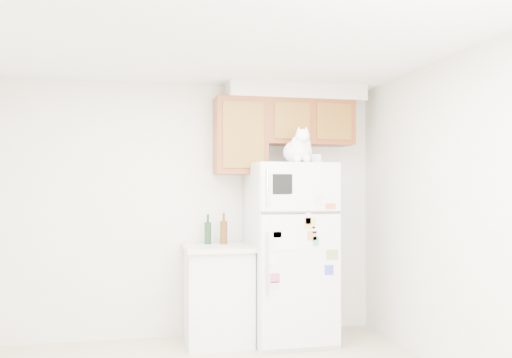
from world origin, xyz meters
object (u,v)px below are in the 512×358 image
object	(u,v)px
storage_box_front	(312,159)
refrigerator	(290,252)
base_counter	(218,294)
bottle_green	(208,229)
bottle_amber	(224,228)
cat	(299,150)
storage_box_back	(305,160)

from	to	relation	value
storage_box_front	refrigerator	bearing A→B (deg)	-177.03
refrigerator	base_counter	xyz separation A→B (m)	(-0.69, 0.07, -0.39)
storage_box_front	bottle_green	bearing A→B (deg)	172.98
bottle_amber	refrigerator	bearing A→B (deg)	-19.06
cat	refrigerator	bearing A→B (deg)	104.91
storage_box_back	storage_box_front	distance (m)	0.18
storage_box_back	storage_box_front	xyz separation A→B (m)	(0.02, -0.18, -0.01)
bottle_amber	bottle_green	bearing A→B (deg)	170.11
base_counter	storage_box_back	distance (m)	1.57
refrigerator	storage_box_back	bearing A→B (deg)	39.82
storage_box_back	storage_box_front	bearing A→B (deg)	-99.57
cat	base_counter	bearing A→B (deg)	162.77
refrigerator	storage_box_front	distance (m)	0.92
base_counter	storage_box_front	bearing A→B (deg)	-5.74
base_counter	storage_box_back	bearing A→B (deg)	5.84
cat	storage_box_back	world-z (taller)	cat
cat	storage_box_front	distance (m)	0.24
cat	storage_box_back	bearing A→B (deg)	63.76
refrigerator	base_counter	size ratio (longest dim) A/B	1.85
storage_box_back	bottle_green	world-z (taller)	storage_box_back
cat	storage_box_back	size ratio (longest dim) A/B	2.65
storage_box_front	cat	bearing A→B (deg)	-134.93
cat	bottle_amber	xyz separation A→B (m)	(-0.65, 0.36, -0.75)
base_counter	refrigerator	bearing A→B (deg)	-6.09
refrigerator	cat	bearing A→B (deg)	-75.09
storage_box_front	base_counter	bearing A→B (deg)	-178.16
storage_box_back	bottle_amber	bearing A→B (deg)	160.76
storage_box_back	bottle_amber	xyz separation A→B (m)	(-0.81, 0.05, -0.68)
storage_box_back	base_counter	bearing A→B (deg)	169.96
base_counter	cat	xyz separation A→B (m)	(0.73, -0.23, 1.36)
storage_box_back	bottle_green	size ratio (longest dim) A/B	0.62
storage_box_back	bottle_green	bearing A→B (deg)	159.72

